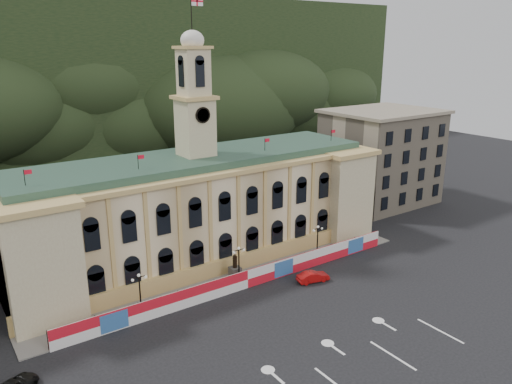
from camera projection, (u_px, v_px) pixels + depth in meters
ground at (324, 341)px, 54.19m from camera, size 260.00×260.00×0.00m
lane_markings at (358, 364)px, 50.26m from camera, size 26.00×10.00×0.02m
hill_ridge at (41, 85)px, 144.37m from camera, size 230.00×80.00×64.00m
city_hall at (199, 207)px, 73.63m from camera, size 56.20×17.60×37.10m
side_building_right at (381, 157)px, 99.39m from camera, size 21.00×17.00×18.60m
hoarding_fence at (247, 279)px, 65.69m from camera, size 50.00×0.44×2.50m
pavement at (236, 279)px, 68.10m from camera, size 56.00×5.50×0.16m
statue at (235, 271)px, 67.98m from camera, size 1.40×1.40×3.72m
lamp_left at (140, 290)px, 58.97m from camera, size 1.96×0.44×5.15m
lamp_center at (239, 261)px, 66.65m from camera, size 1.96×0.44×5.15m
lamp_right at (318, 239)px, 74.34m from camera, size 1.96×0.44×5.15m
red_sedan at (313, 277)px, 67.45m from camera, size 3.49×5.15×1.48m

